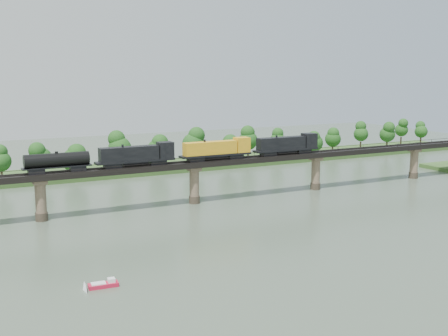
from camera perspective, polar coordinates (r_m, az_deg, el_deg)
name	(u,v)px	position (r m, az deg, el deg)	size (l,w,h in m)	color
ground	(248,231)	(126.88, 2.48, -6.41)	(400.00, 400.00, 0.00)	#3A4A3A
far_bank	(132,169)	(203.28, -9.28, -0.10)	(300.00, 24.00, 1.60)	#2B4B1E
bridge	(194,183)	(151.70, -3.04, -1.58)	(236.00, 30.00, 11.50)	#473A2D
bridge_superstructure	(194,160)	(150.57, -3.06, 0.78)	(220.00, 4.90, 0.75)	black
far_treeline	(113,150)	(195.51, -11.24, 1.83)	(289.06, 17.54, 13.60)	#382619
freight_train	(191,152)	(149.82, -3.41, 1.68)	(83.35, 3.25, 5.74)	black
motorboat	(104,284)	(97.32, -12.12, -11.48)	(5.04, 2.16, 1.38)	red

